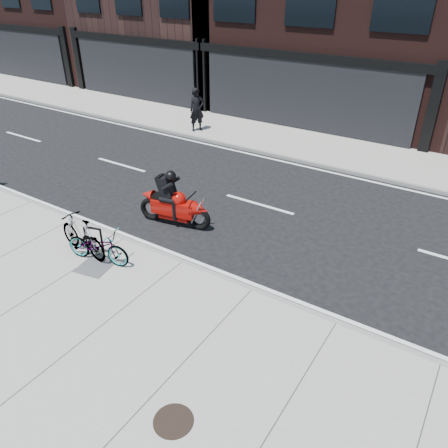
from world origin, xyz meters
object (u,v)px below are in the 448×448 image
Objects in this scene: bike_rack at (94,239)px; manhole_cover at (173,421)px; utility_grate at (95,267)px; bicycle_rear at (82,236)px; motorcycle at (177,204)px; bicycle_front at (98,245)px; pedestrian at (197,110)px.

manhole_cover is at bearing -29.88° from bike_rack.
utility_grate is at bearing -48.00° from bike_rack.
bicycle_rear is 5.58m from manhole_cover.
motorcycle is at bearing 84.07° from utility_grate.
motorcycle is (0.63, 2.54, 0.05)m from bike_rack.
bicycle_front reaches higher than bike_rack.
motorcycle is 2.97m from utility_grate.
manhole_cover is (4.93, -2.57, -0.52)m from bicycle_rear.
utility_grate is (0.09, -0.26, -0.45)m from bicycle_front.
bicycle_rear reaches higher than utility_grate.
bicycle_rear is 0.89m from utility_grate.
pedestrian reaches higher than bicycle_rear.
bike_rack is at bearing -125.28° from pedestrian.
bike_rack is at bearing 55.43° from bicycle_front.
utility_grate is at bearing 72.95° from bicycle_rear.
bicycle_rear is 0.79× the size of motorcycle.
bicycle_rear is 0.94× the size of pedestrian.
bicycle_rear is (-0.33, -0.07, 0.03)m from bike_rack.
utility_grate is at bearing 151.92° from manhole_cover.
motorcycle reaches higher than bike_rack.
motorcycle reaches higher than bicycle_front.
bicycle_front is 0.52m from utility_grate.
manhole_cover and utility_grate have the same top height.
manhole_cover is (8.36, -12.22, -0.94)m from pedestrian.
motorcycle reaches higher than bicycle_rear.
bicycle_front is at bearing -109.29° from motorcycle.
utility_grate is (4.09, -9.94, -0.94)m from pedestrian.
bicycle_front is 0.98× the size of bicycle_rear.
utility_grate is (-0.30, -2.90, -0.55)m from motorcycle.
bicycle_front is 2.30× the size of utility_grate.
manhole_cover is at bearing -28.08° from utility_grate.
pedestrian is 2.86× the size of manhole_cover.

